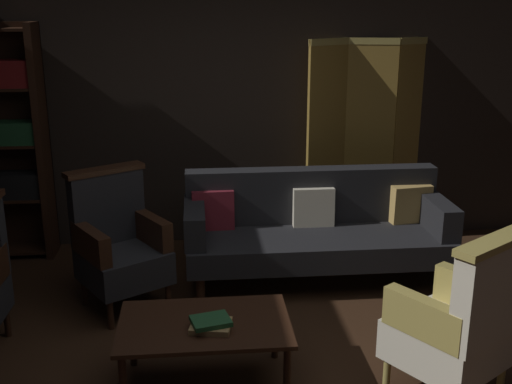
# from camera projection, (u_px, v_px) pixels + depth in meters

# --- Properties ---
(ground_plane) EXTENTS (10.00, 10.00, 0.00)m
(ground_plane) POSITION_uv_depth(u_px,v_px,m) (269.00, 378.00, 3.84)
(ground_plane) COLOR #331E11
(back_wall) EXTENTS (7.20, 0.10, 2.80)m
(back_wall) POSITION_uv_depth(u_px,v_px,m) (239.00, 94.00, 5.77)
(back_wall) COLOR black
(back_wall) RESTS_ON ground_plane
(folding_screen) EXTENTS (1.28, 0.36, 1.90)m
(folding_screen) POSITION_uv_depth(u_px,v_px,m) (370.00, 138.00, 5.89)
(folding_screen) COLOR olive
(folding_screen) RESTS_ON ground_plane
(velvet_couch) EXTENTS (2.12, 0.78, 0.88)m
(velvet_couch) POSITION_uv_depth(u_px,v_px,m) (315.00, 225.00, 5.15)
(velvet_couch) COLOR black
(velvet_couch) RESTS_ON ground_plane
(coffee_table) EXTENTS (1.00, 0.64, 0.42)m
(coffee_table) POSITION_uv_depth(u_px,v_px,m) (205.00, 329.00, 3.67)
(coffee_table) COLOR black
(coffee_table) RESTS_ON ground_plane
(armchair_gilt_accent) EXTENTS (0.80, 0.80, 1.04)m
(armchair_gilt_accent) POSITION_uv_depth(u_px,v_px,m) (459.00, 323.00, 3.51)
(armchair_gilt_accent) COLOR tan
(armchair_gilt_accent) RESTS_ON ground_plane
(armchair_wing_left) EXTENTS (0.80, 0.79, 1.04)m
(armchair_wing_left) POSITION_uv_depth(u_px,v_px,m) (119.00, 244.00, 4.65)
(armchair_wing_left) COLOR black
(armchair_wing_left) RESTS_ON ground_plane
(book_tan_leather) EXTENTS (0.26, 0.23, 0.03)m
(book_tan_leather) POSITION_uv_depth(u_px,v_px,m) (211.00, 326.00, 3.58)
(book_tan_leather) COLOR #9E7A47
(book_tan_leather) RESTS_ON coffee_table
(book_green_cloth) EXTENTS (0.25, 0.22, 0.03)m
(book_green_cloth) POSITION_uv_depth(u_px,v_px,m) (211.00, 321.00, 3.57)
(book_green_cloth) COLOR #1E4C28
(book_green_cloth) RESTS_ON book_tan_leather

